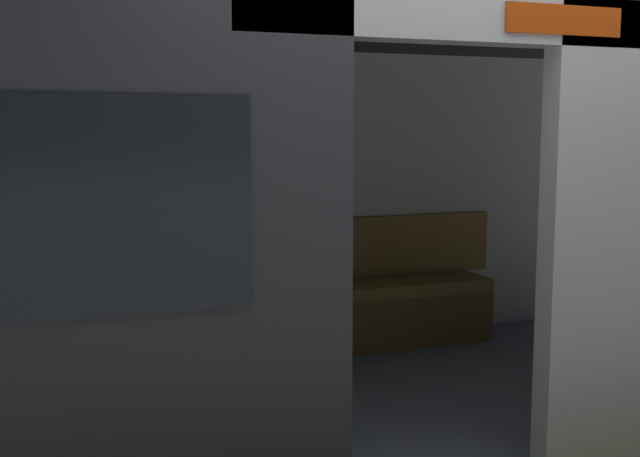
{
  "coord_description": "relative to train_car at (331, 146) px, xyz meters",
  "views": [
    {
      "loc": [
        1.64,
        2.85,
        1.58
      ],
      "look_at": [
        0.1,
        -1.25,
        1.02
      ],
      "focal_mm": 44.43,
      "sensor_mm": 36.0,
      "label": 1
    }
  ],
  "objects": [
    {
      "name": "grab_pole_door",
      "position": [
        0.35,
        0.79,
        -0.43
      ],
      "size": [
        0.04,
        0.04,
        2.1
      ],
      "primitive_type": "cylinder",
      "color": "silver",
      "rests_on": "ground_plane"
    },
    {
      "name": "bench_seat",
      "position": [
        -0.06,
        -1.02,
        -1.12
      ],
      "size": [
        3.14,
        0.44,
        0.47
      ],
      "color": "olive",
      "rests_on": "ground_plane"
    },
    {
      "name": "train_car",
      "position": [
        0.0,
        0.0,
        0.0
      ],
      "size": [
        6.4,
        2.73,
        2.24
      ],
      "color": "silver",
      "rests_on": "ground_plane"
    },
    {
      "name": "handbag",
      "position": [
        -0.3,
        -1.1,
        -0.93
      ],
      "size": [
        0.26,
        0.15,
        0.17
      ],
      "color": "brown",
      "rests_on": "bench_seat"
    },
    {
      "name": "person_seated",
      "position": [
        0.2,
        -0.97,
        -0.79
      ],
      "size": [
        0.55,
        0.7,
        1.2
      ],
      "color": "#D8CC4C",
      "rests_on": "ground_plane"
    },
    {
      "name": "book",
      "position": [
        0.57,
        -1.04,
        -1.0
      ],
      "size": [
        0.22,
        0.26,
        0.03
      ],
      "primitive_type": "cube",
      "rotation": [
        0.0,
        0.0,
        0.35
      ],
      "color": "#26598C",
      "rests_on": "bench_seat"
    }
  ]
}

